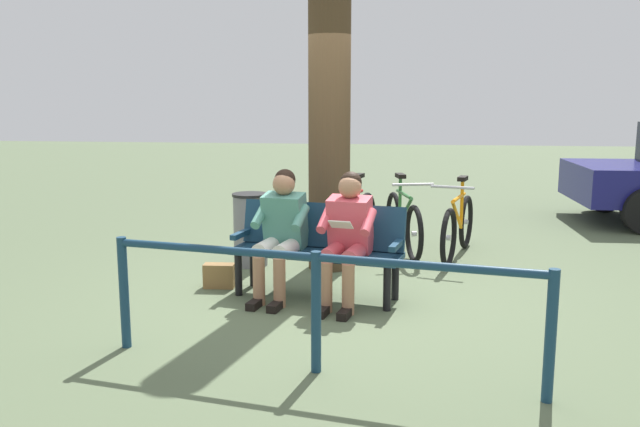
{
  "coord_description": "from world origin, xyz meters",
  "views": [
    {
      "loc": [
        -0.71,
        6.11,
        1.87
      ],
      "look_at": [
        0.08,
        -0.16,
        0.75
      ],
      "focal_mm": 37.28,
      "sensor_mm": 36.0,
      "label": 1
    }
  ],
  "objects": [
    {
      "name": "ground_plane",
      "position": [
        0.0,
        0.0,
        0.0
      ],
      "size": [
        40.0,
        40.0,
        0.0
      ],
      "primitive_type": "plane",
      "color": "#566647"
    },
    {
      "name": "bench",
      "position": [
        0.07,
        0.06,
        0.51
      ],
      "size": [
        1.66,
        0.79,
        0.87
      ],
      "rotation": [
        0.0,
        0.0,
        -0.2
      ],
      "color": "navy",
      "rests_on": "ground"
    },
    {
      "name": "person_reading",
      "position": [
        -0.22,
        0.28,
        0.66
      ],
      "size": [
        0.54,
        0.81,
        1.2
      ],
      "rotation": [
        0.0,
        0.0,
        -0.2
      ],
      "color": "#D84C59",
      "rests_on": "ground"
    },
    {
      "name": "person_companion",
      "position": [
        0.41,
        0.16,
        0.66
      ],
      "size": [
        0.54,
        0.81,
        1.2
      ],
      "rotation": [
        0.0,
        0.0,
        -0.2
      ],
      "color": "#4C8C7A",
      "rests_on": "ground"
    },
    {
      "name": "handbag",
      "position": [
        1.07,
        -0.06,
        0.12
      ],
      "size": [
        0.31,
        0.16,
        0.24
      ],
      "primitive_type": "cube",
      "rotation": [
        0.0,
        0.0,
        0.06
      ],
      "color": "olive",
      "rests_on": "ground"
    },
    {
      "name": "tree_trunk",
      "position": [
        0.08,
        -0.98,
        2.09
      ],
      "size": [
        0.45,
        0.45,
        4.18
      ],
      "primitive_type": "cylinder",
      "color": "#4C3823",
      "rests_on": "ground"
    },
    {
      "name": "litter_bin",
      "position": [
        0.97,
        -0.98,
        0.41
      ],
      "size": [
        0.39,
        0.39,
        0.81
      ],
      "color": "slate",
      "rests_on": "ground"
    },
    {
      "name": "bicycle_red",
      "position": [
        -1.36,
        -1.65,
        0.36
      ],
      "size": [
        0.6,
        1.63,
        0.94
      ],
      "rotation": [
        0.0,
        0.0,
        1.3
      ],
      "color": "black",
      "rests_on": "ground"
    },
    {
      "name": "bicycle_green",
      "position": [
        -0.72,
        -1.83,
        0.36
      ],
      "size": [
        0.57,
        1.64,
        0.94
      ],
      "rotation": [
        0.0,
        0.0,
        1.82
      ],
      "color": "black",
      "rests_on": "ground"
    },
    {
      "name": "bicycle_orange",
      "position": [
        -0.12,
        -1.75,
        0.36
      ],
      "size": [
        0.59,
        1.64,
        0.94
      ],
      "rotation": [
        0.0,
        0.0,
        1.31
      ],
      "color": "black",
      "rests_on": "ground"
    },
    {
      "name": "railing_fence",
      "position": [
        -0.14,
        1.83,
        0.59
      ],
      "size": [
        3.03,
        0.62,
        0.85
      ],
      "rotation": [
        0.0,
        0.0,
        -0.18
      ],
      "color": "navy",
      "rests_on": "ground"
    }
  ]
}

